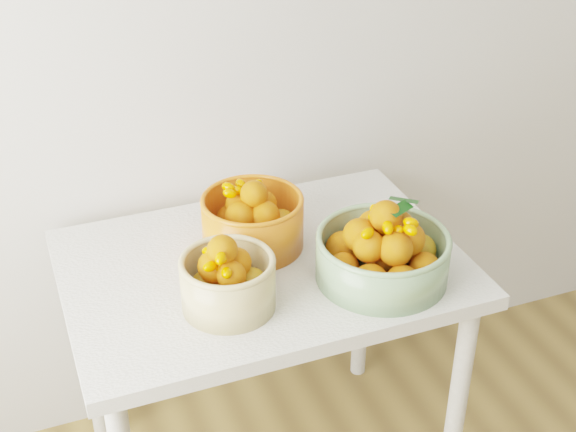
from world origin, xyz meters
name	(u,v)px	position (x,y,z in m)	size (l,w,h in m)	color
table	(264,292)	(-0.34, 1.60, 0.65)	(1.00, 0.70, 0.75)	silver
bowl_cream	(228,280)	(-0.48, 1.46, 0.82)	(0.24, 0.24, 0.19)	tan
bowl_green	(383,252)	(-0.09, 1.43, 0.82)	(0.43, 0.43, 0.21)	#7EA273
bowl_orange	(253,220)	(-0.34, 1.68, 0.83)	(0.30, 0.30, 0.19)	orange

